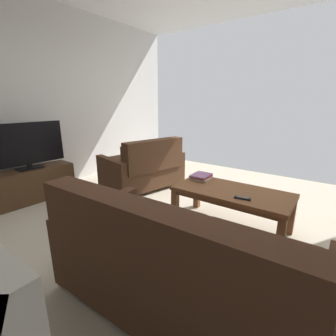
% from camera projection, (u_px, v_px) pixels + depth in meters
% --- Properties ---
extents(ground_plane, '(5.24, 5.07, 0.01)m').
position_uv_depth(ground_plane, '(195.00, 221.00, 2.87)').
color(ground_plane, beige).
extents(wall_right, '(0.12, 5.07, 2.87)m').
position_uv_depth(wall_right, '(61.00, 99.00, 3.97)').
color(wall_right, silver).
rests_on(wall_right, ground).
extents(sofa_main, '(1.79, 0.93, 0.89)m').
position_uv_depth(sofa_main, '(178.00, 265.00, 1.53)').
color(sofa_main, black).
rests_on(sofa_main, ground).
extents(loveseat_near, '(1.05, 1.36, 0.83)m').
position_uv_depth(loveseat_near, '(144.00, 167.00, 3.89)').
color(loveseat_near, black).
rests_on(loveseat_near, ground).
extents(coffee_table, '(1.24, 0.61, 0.45)m').
position_uv_depth(coffee_table, '(232.00, 196.00, 2.62)').
color(coffee_table, brown).
rests_on(coffee_table, ground).
extents(tv_stand, '(0.42, 1.12, 0.48)m').
position_uv_depth(tv_stand, '(32.00, 184.00, 3.42)').
color(tv_stand, '#4C331E').
rests_on(tv_stand, ground).
extents(flat_tv, '(0.22, 1.00, 0.64)m').
position_uv_depth(flat_tv, '(26.00, 145.00, 3.27)').
color(flat_tv, black).
rests_on(flat_tv, tv_stand).
extents(book_stack, '(0.22, 0.26, 0.06)m').
position_uv_depth(book_stack, '(201.00, 177.00, 2.96)').
color(book_stack, silver).
rests_on(book_stack, coffee_table).
extents(tv_remote, '(0.17, 0.07, 0.02)m').
position_uv_depth(tv_remote, '(242.00, 198.00, 2.36)').
color(tv_remote, black).
rests_on(tv_remote, coffee_table).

